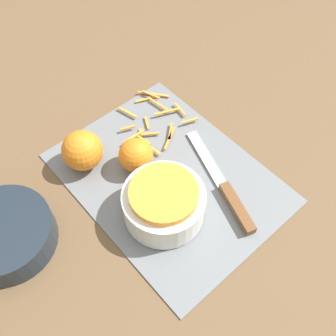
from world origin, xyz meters
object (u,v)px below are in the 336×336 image
Objects in this scene: bowl_dark at (5,235)px; orange_left at (136,155)px; knife at (230,196)px; orange_right at (82,150)px; bowl_speckled at (164,203)px.

bowl_dark is 0.28m from orange_left.
knife is 0.30m from orange_right.
knife is at bearing -119.15° from bowl_dark.
bowl_speckled is 0.60× the size of knife.
bowl_dark is at bearing 59.92° from bowl_speckled.
bowl_dark is 2.14× the size of orange_right.
orange_left is (0.12, -0.03, -0.00)m from bowl_speckled.
bowl_speckled reaches higher than bowl_dark.
bowl_speckled is 2.19× the size of orange_left.
orange_left reaches higher than knife.
bowl_speckled is 1.86× the size of orange_right.
bowl_speckled is 0.12m from orange_left.
bowl_speckled is at bearing -167.05° from orange_right.
orange_right is (0.08, 0.08, 0.01)m from orange_left.
knife is at bearing -154.27° from orange_left.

